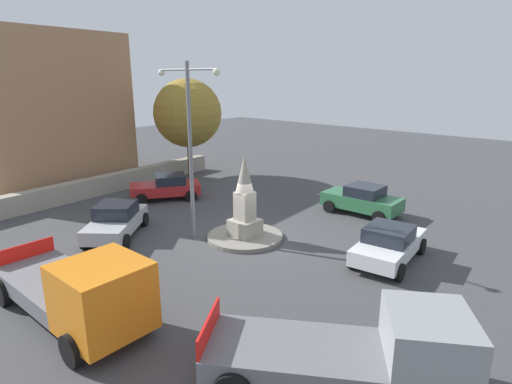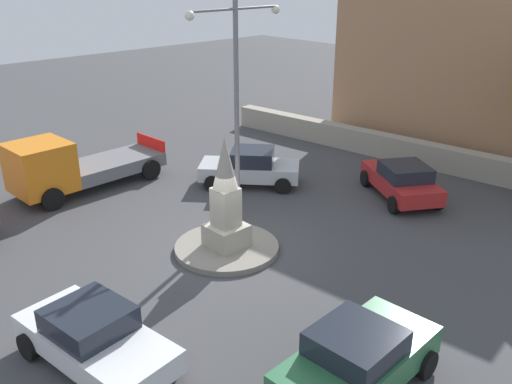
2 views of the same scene
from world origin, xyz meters
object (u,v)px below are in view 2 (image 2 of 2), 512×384
streetlamp (236,91)px  corner_building (451,44)px  car_silver_parked_left (250,167)px  truck_orange_passing (70,167)px  monument (226,201)px  car_green_near_island (358,359)px  car_white_waiting (94,337)px  car_red_approaching (402,180)px

streetlamp → corner_building: 14.23m
car_silver_parked_left → truck_orange_passing: size_ratio=0.67×
streetlamp → monument: bearing=39.3°
monument → car_silver_parked_left: size_ratio=0.86×
truck_orange_passing → monument: bearing=99.7°
car_green_near_island → corner_building: bearing=-155.2°
car_white_waiting → corner_building: 22.22m
car_green_near_island → corner_building: 20.14m
corner_building → car_green_near_island: bearing=24.8°
car_red_approaching → car_white_waiting: 13.16m
streetlamp → car_red_approaching: bearing=154.7°
car_red_approaching → car_green_near_island: size_ratio=1.06×
monument → streetlamp: (-1.72, -1.41, 2.85)m
monument → car_silver_parked_left: (-4.33, -3.60, -0.94)m
corner_building → truck_orange_passing: bearing=-19.1°
car_green_near_island → truck_orange_passing: 14.28m
truck_orange_passing → corner_building: bearing=160.9°
car_red_approaching → car_silver_parked_left: 5.92m
car_white_waiting → truck_orange_passing: size_ratio=0.69×
corner_building → streetlamp: bearing=1.5°
monument → corner_building: 16.33m
car_silver_parked_left → truck_orange_passing: bearing=-36.4°
car_red_approaching → monument: bearing=-10.1°
car_red_approaching → car_white_waiting: car_white_waiting is taller
car_red_approaching → car_white_waiting: bearing=3.1°
car_red_approaching → car_green_near_island: 10.85m
monument → car_silver_parked_left: monument is taller
car_red_approaching → truck_orange_passing: bearing=-45.7°
car_red_approaching → truck_orange_passing: (8.89, -9.12, 0.34)m
car_silver_parked_left → car_white_waiting: bearing=29.8°
car_white_waiting → truck_orange_passing: truck_orange_passing is taller
car_red_approaching → car_white_waiting: (13.14, 0.71, -0.00)m
monument → truck_orange_passing: (1.32, -7.76, -0.62)m
streetlamp → corner_building: bearing=-178.5°
car_silver_parked_left → streetlamp: bearing=40.0°
monument → car_silver_parked_left: bearing=-140.3°
streetlamp → car_red_approaching: streetlamp is taller
car_green_near_island → car_white_waiting: size_ratio=0.94×
car_green_near_island → truck_orange_passing: truck_orange_passing is taller
car_silver_parked_left → truck_orange_passing: truck_orange_passing is taller
monument → truck_orange_passing: 7.90m
car_white_waiting → monument: bearing=-159.7°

